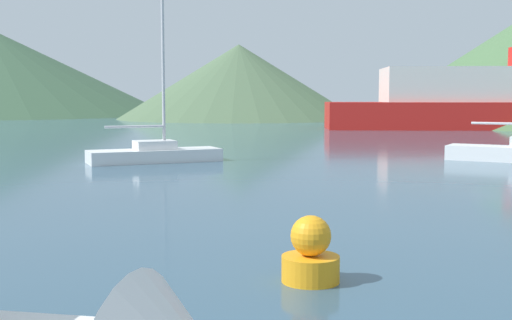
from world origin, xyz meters
The scene contains 3 objects.
sailboat_inner centered at (-6.98, 24.46, 0.49)m, with size 5.02×4.27×11.29m.
buoy_marker centered at (1.18, 9.54, 0.37)m, with size 0.79×0.79×0.91m.
hill_central centered at (-16.66, 75.95, 4.43)m, with size 29.04×29.04×8.85m.
Camera 1 is at (2.32, 1.08, 2.48)m, focal length 45.00 mm.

